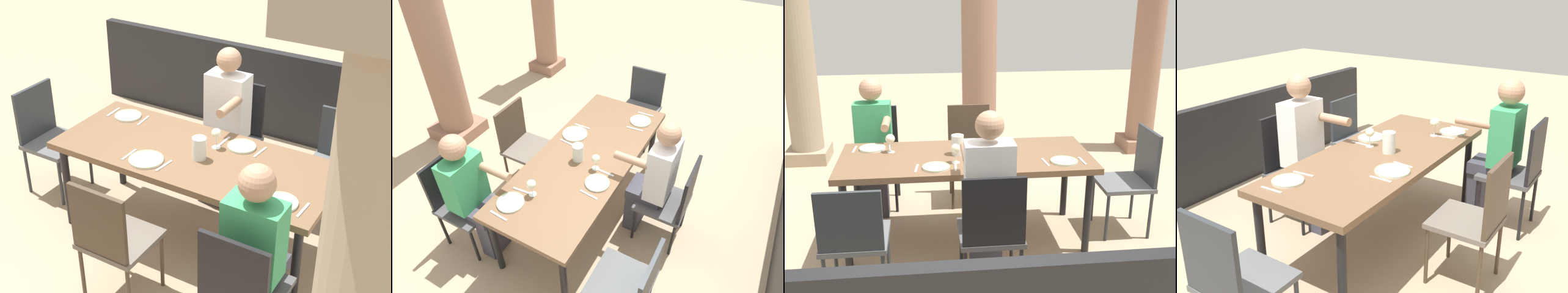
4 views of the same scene
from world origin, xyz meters
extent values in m
plane|color=tan|center=(0.00, 0.00, 0.00)|extent=(16.00, 16.00, 0.00)
cube|color=brown|center=(0.00, 0.00, 0.73)|extent=(2.07, 0.84, 0.05)
cylinder|color=black|center=(-0.95, 0.34, 0.35)|extent=(0.06, 0.06, 0.71)
cylinder|color=black|center=(0.95, 0.34, 0.35)|extent=(0.06, 0.06, 0.71)
cylinder|color=black|center=(-0.95, -0.34, 0.35)|extent=(0.06, 0.06, 0.71)
cylinder|color=black|center=(0.95, -0.34, 0.35)|extent=(0.06, 0.06, 0.71)
cube|color=#4F4F50|center=(-0.81, 0.76, 0.47)|extent=(0.44, 0.44, 0.04)
cube|color=black|center=(-0.81, 0.96, 0.71)|extent=(0.42, 0.03, 0.49)
cylinder|color=black|center=(-0.62, 0.57, 0.23)|extent=(0.03, 0.03, 0.45)
cube|color=#5B5E61|center=(-0.81, -0.76, 0.46)|extent=(0.44, 0.44, 0.04)
cube|color=#2D3338|center=(-0.81, -0.96, 0.68)|extent=(0.42, 0.03, 0.43)
cylinder|color=#2D3338|center=(-0.62, -0.57, 0.22)|extent=(0.03, 0.03, 0.44)
cylinder|color=#2D3338|center=(-1.00, -0.57, 0.22)|extent=(0.03, 0.03, 0.44)
cylinder|color=#2D3338|center=(-0.62, -0.95, 0.22)|extent=(0.03, 0.03, 0.44)
cylinder|color=#2D3338|center=(-1.00, -0.95, 0.22)|extent=(0.03, 0.03, 0.44)
cube|color=#6A6158|center=(0.11, 0.76, 0.46)|extent=(0.44, 0.44, 0.04)
cube|color=#473828|center=(0.11, 0.96, 0.71)|extent=(0.42, 0.03, 0.49)
cylinder|color=#473828|center=(-0.08, 0.57, 0.22)|extent=(0.03, 0.03, 0.44)
cylinder|color=#473828|center=(0.30, 0.57, 0.22)|extent=(0.03, 0.03, 0.44)
cylinder|color=#473828|center=(0.30, 0.95, 0.22)|extent=(0.03, 0.03, 0.44)
cube|color=#4F4F50|center=(0.11, -0.76, 0.45)|extent=(0.44, 0.44, 0.04)
cube|color=black|center=(0.11, -0.96, 0.70)|extent=(0.42, 0.03, 0.50)
cylinder|color=black|center=(0.30, -0.57, 0.22)|extent=(0.03, 0.03, 0.43)
cylinder|color=black|center=(-0.08, -0.57, 0.22)|extent=(0.03, 0.03, 0.43)
cylinder|color=black|center=(0.30, -0.95, 0.22)|extent=(0.03, 0.03, 0.43)
cylinder|color=black|center=(-0.08, -0.95, 0.22)|extent=(0.03, 0.03, 0.43)
cube|color=#5B5E61|center=(1.37, 0.00, 0.45)|extent=(0.44, 0.44, 0.04)
cube|color=#2D3338|center=(1.57, 0.00, 0.69)|extent=(0.03, 0.42, 0.48)
cylinder|color=#2D3338|center=(1.18, 0.19, 0.22)|extent=(0.03, 0.03, 0.43)
cylinder|color=#2D3338|center=(1.18, -0.19, 0.22)|extent=(0.03, 0.03, 0.43)
cylinder|color=#2D3338|center=(1.56, 0.19, 0.22)|extent=(0.03, 0.03, 0.43)
cylinder|color=#2D3338|center=(1.56, -0.19, 0.22)|extent=(0.03, 0.03, 0.43)
cube|color=#3F3F4C|center=(0.11, -0.51, 0.23)|extent=(0.24, 0.14, 0.46)
cube|color=#3F3F4C|center=(0.11, -0.60, 0.51)|extent=(0.28, 0.32, 0.10)
cube|color=white|center=(0.11, -0.71, 0.83)|extent=(0.34, 0.20, 0.54)
sphere|color=tan|center=(0.11, -0.71, 1.22)|extent=(0.20, 0.20, 0.20)
cylinder|color=tan|center=(-0.03, -0.47, 0.95)|extent=(0.07, 0.30, 0.07)
cube|color=#3F3F4C|center=(-0.81, 0.51, 0.23)|extent=(0.24, 0.14, 0.46)
cube|color=#3F3F4C|center=(-0.81, 0.60, 0.51)|extent=(0.28, 0.32, 0.10)
cube|color=#389E60|center=(-0.81, 0.71, 0.81)|extent=(0.34, 0.20, 0.50)
sphere|color=tan|center=(-0.81, 0.71, 1.18)|extent=(0.21, 0.21, 0.21)
cylinder|color=tan|center=(-0.67, 0.47, 0.92)|extent=(0.07, 0.30, 0.07)
cube|color=black|center=(0.00, -1.86, 0.45)|extent=(4.47, 0.10, 0.90)
cylinder|color=white|center=(-0.78, 0.25, 0.76)|extent=(0.22, 0.22, 0.01)
torus|color=#A9CD91|center=(-0.78, 0.25, 0.77)|extent=(0.22, 0.22, 0.01)
cylinder|color=white|center=(-0.62, 0.15, 0.76)|extent=(0.06, 0.06, 0.00)
cylinder|color=white|center=(-0.62, 0.15, 0.80)|extent=(0.01, 0.01, 0.08)
sphere|color=#F2EFCC|center=(-0.62, 0.15, 0.88)|extent=(0.08, 0.08, 0.08)
cube|color=silver|center=(-0.93, 0.25, 0.76)|extent=(0.03, 0.17, 0.01)
cube|color=silver|center=(-0.63, 0.25, 0.76)|extent=(0.03, 0.17, 0.01)
cylinder|color=white|center=(-0.25, -0.26, 0.76)|extent=(0.21, 0.21, 0.01)
torus|color=#A4C786|center=(-0.25, -0.26, 0.77)|extent=(0.21, 0.21, 0.01)
cylinder|color=white|center=(-0.09, -0.16, 0.76)|extent=(0.06, 0.06, 0.00)
cylinder|color=white|center=(-0.09, -0.16, 0.80)|extent=(0.01, 0.01, 0.08)
sphere|color=#F2EFCC|center=(-0.09, -0.16, 0.88)|extent=(0.07, 0.07, 0.07)
cube|color=silver|center=(-0.40, -0.26, 0.76)|extent=(0.03, 0.17, 0.01)
cube|color=silver|center=(-0.10, -0.26, 0.76)|extent=(0.02, 0.17, 0.01)
cylinder|color=white|center=(0.24, 0.25, 0.76)|extent=(0.25, 0.25, 0.01)
torus|color=#A4C786|center=(0.24, 0.25, 0.77)|extent=(0.25, 0.25, 0.01)
cube|color=silver|center=(0.09, 0.25, 0.76)|extent=(0.03, 0.17, 0.01)
cube|color=silver|center=(0.39, 0.25, 0.76)|extent=(0.02, 0.17, 0.01)
cylinder|color=white|center=(0.77, -0.24, 0.76)|extent=(0.22, 0.22, 0.01)
torus|color=#A4C786|center=(0.77, -0.24, 0.77)|extent=(0.22, 0.22, 0.01)
cube|color=silver|center=(0.62, -0.24, 0.76)|extent=(0.03, 0.17, 0.01)
cube|color=silver|center=(0.92, -0.24, 0.76)|extent=(0.02, 0.17, 0.01)
cylinder|color=white|center=(-0.06, 0.04, 0.84)|extent=(0.10, 0.10, 0.17)
cylinder|color=#EFEAC6|center=(-0.06, 0.04, 0.82)|extent=(0.09, 0.09, 0.11)
camera|label=1|loc=(-1.84, 3.08, 2.86)|focal=53.17mm
camera|label=2|loc=(-2.11, -1.20, 2.93)|focal=32.23mm
camera|label=3|loc=(-0.30, -3.81, 2.13)|focal=45.29mm
camera|label=4|loc=(2.70, 1.72, 2.01)|focal=41.23mm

